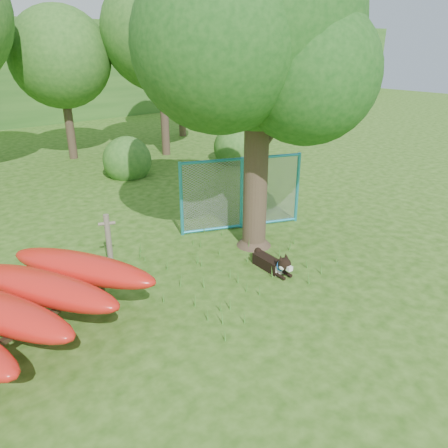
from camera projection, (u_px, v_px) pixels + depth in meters
ground at (254, 288)px, 9.01m from camera, size 80.00×80.00×0.00m
oak_tree at (257, 37)px, 9.09m from camera, size 5.86×5.16×7.18m
wooden_post at (109, 241)px, 9.46m from camera, size 0.36×0.21×1.33m
kayak_rack at (21, 299)px, 7.10m from camera, size 4.39×3.94×1.09m
husky_dog at (274, 263)px, 9.61m from camera, size 0.36×1.22×0.54m
fence_section at (242, 193)px, 11.59m from camera, size 3.14×1.36×3.27m
wildflower_clump at (286, 266)px, 9.50m from camera, size 0.11×0.11×0.25m
bg_tree_c at (60, 58)px, 17.51m from camera, size 4.00×4.00×6.12m
bg_tree_d at (160, 32)px, 17.80m from camera, size 4.80×4.80×7.50m
bg_tree_e at (179, 30)px, 21.64m from camera, size 4.60×4.60×7.55m
shrub_right at (235, 162)px, 18.52m from camera, size 1.80×1.80×1.80m
shrub_mid at (129, 176)px, 16.56m from camera, size 1.80×1.80×1.80m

